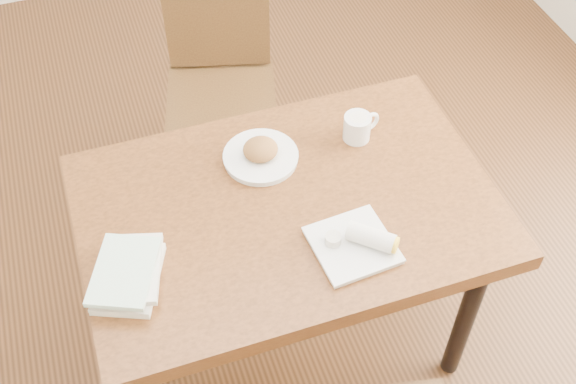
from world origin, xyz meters
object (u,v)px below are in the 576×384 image
object	(u,v)px
plate_scone	(261,154)
plate_burrito	(359,243)
table	(288,221)
chair_far	(220,71)
coffee_mug	(358,126)
book_stack	(128,273)

from	to	relation	value
plate_scone	plate_burrito	size ratio (longest dim) A/B	1.00
table	chair_far	xyz separation A→B (m)	(0.02, 0.89, -0.12)
plate_scone	plate_burrito	distance (m)	0.44
table	plate_scone	distance (m)	0.22
coffee_mug	book_stack	distance (m)	0.84
chair_far	book_stack	xyz separation A→B (m)	(-0.51, -1.00, 0.23)
plate_burrito	book_stack	distance (m)	0.62
plate_scone	book_stack	world-z (taller)	plate_scone
plate_scone	book_stack	distance (m)	0.56
chair_far	table	bearing A→B (deg)	-91.45
table	coffee_mug	size ratio (longest dim) A/B	9.58
chair_far	plate_burrito	distance (m)	1.13
table	book_stack	xyz separation A→B (m)	(-0.48, -0.12, 0.11)
table	book_stack	world-z (taller)	book_stack
coffee_mug	plate_burrito	distance (m)	0.44
chair_far	plate_burrito	xyz separation A→B (m)	(0.11, -1.10, 0.22)
chair_far	plate_scone	distance (m)	0.73
table	plate_scone	size ratio (longest dim) A/B	5.21
chair_far	book_stack	size ratio (longest dim) A/B	3.47
plate_scone	book_stack	size ratio (longest dim) A/B	0.84
coffee_mug	table	bearing A→B (deg)	-147.31
chair_far	plate_scone	xyz separation A→B (m)	(-0.04, -0.69, 0.22)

